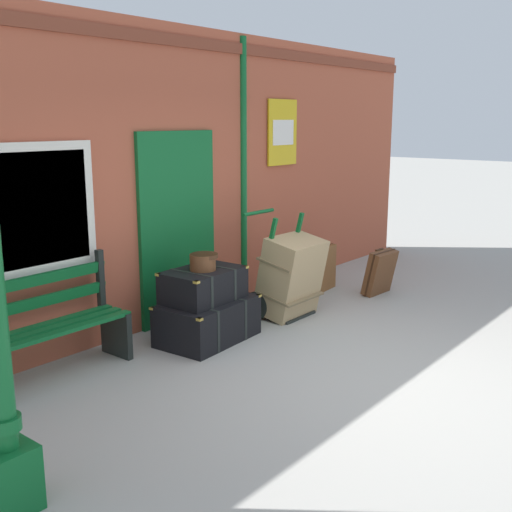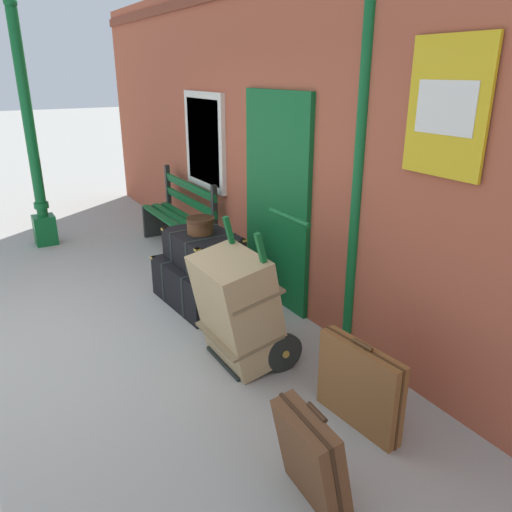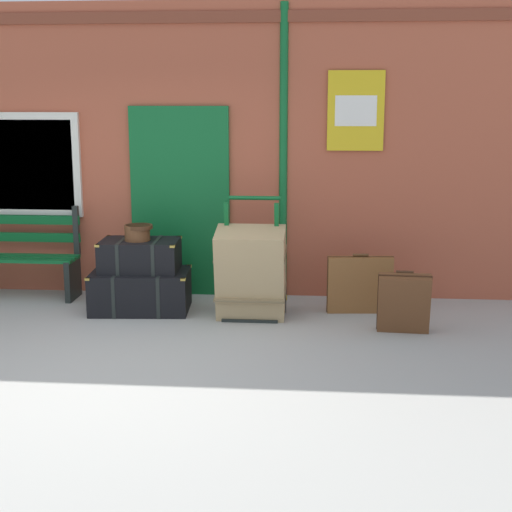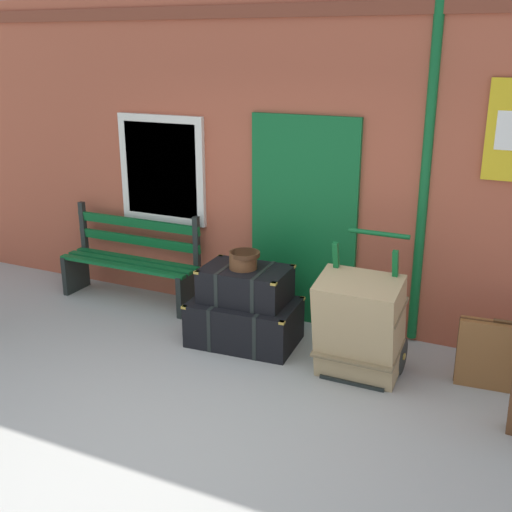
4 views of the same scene
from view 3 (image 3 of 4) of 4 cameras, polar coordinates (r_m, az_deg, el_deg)
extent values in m
plane|color=#A3A099|center=(6.31, -11.29, -8.43)|extent=(60.00, 60.00, 0.00)
cube|color=#AD5138|center=(8.47, -6.87, 7.99)|extent=(10.40, 0.30, 3.20)
cube|color=brown|center=(8.33, -7.36, 17.69)|extent=(10.40, 0.03, 0.12)
cube|color=#0F5B28|center=(8.32, -5.83, 4.13)|extent=(1.10, 0.05, 2.10)
cube|color=#093718|center=(8.31, -5.85, 4.12)|extent=(0.06, 0.02, 2.10)
cube|color=silver|center=(8.73, -16.58, 6.71)|extent=(1.04, 0.06, 1.16)
cube|color=silver|center=(8.71, -16.62, 6.70)|extent=(0.88, 0.02, 1.00)
cylinder|color=#0F5B28|center=(8.15, 2.11, 7.91)|extent=(0.09, 0.09, 3.14)
cube|color=gold|center=(8.11, 7.66, 10.98)|extent=(0.60, 0.02, 0.84)
cube|color=white|center=(8.10, 7.66, 10.98)|extent=(0.44, 0.01, 0.32)
cube|color=#0F5B28|center=(8.55, -19.07, -0.33)|extent=(1.60, 0.09, 0.04)
cube|color=#0F5B28|center=(8.68, -18.70, -0.14)|extent=(1.60, 0.09, 0.04)
cube|color=#0F5B28|center=(8.81, -18.34, 0.05)|extent=(1.60, 0.09, 0.04)
cube|color=#0F5B28|center=(8.82, -18.28, 1.40)|extent=(1.60, 0.05, 0.10)
cube|color=#0F5B28|center=(8.79, -18.36, 2.68)|extent=(1.60, 0.05, 0.10)
cube|color=black|center=(8.46, -13.86, -1.72)|extent=(0.06, 0.40, 0.45)
cube|color=black|center=(8.54, -13.61, 1.89)|extent=(0.06, 0.06, 0.56)
cube|color=black|center=(7.86, -8.83, -2.65)|extent=(1.04, 0.71, 0.42)
cube|color=black|center=(7.90, -10.44, -2.64)|extent=(0.08, 0.65, 0.43)
cube|color=black|center=(7.83, -7.20, -2.67)|extent=(0.08, 0.65, 0.43)
cube|color=#B79338|center=(7.62, -12.80, -1.74)|extent=(0.05, 0.05, 0.02)
cube|color=#B79338|center=(7.46, -5.61, -1.80)|extent=(0.05, 0.05, 0.02)
cube|color=#B79338|center=(8.19, -11.84, -0.75)|extent=(0.05, 0.05, 0.02)
cube|color=#B79338|center=(8.04, -5.15, -0.78)|extent=(0.05, 0.05, 0.02)
cube|color=silver|center=(7.59, -9.37, -3.21)|extent=(0.36, 0.01, 0.10)
cube|color=black|center=(7.82, -8.88, 0.05)|extent=(0.82, 0.58, 0.32)
cube|color=black|center=(7.86, -10.17, 0.06)|extent=(0.06, 0.55, 0.33)
cube|color=black|center=(7.79, -7.58, 0.04)|extent=(0.06, 0.55, 0.33)
cube|color=#B79338|center=(7.64, -12.07, 0.78)|extent=(0.05, 0.05, 0.02)
cube|color=#B79338|center=(7.49, -6.43, 0.74)|extent=(0.05, 0.05, 0.02)
cube|color=#B79338|center=(8.11, -11.22, 1.46)|extent=(0.05, 0.05, 0.02)
cube|color=#B79338|center=(7.97, -5.89, 1.44)|extent=(0.05, 0.05, 0.02)
cylinder|color=brown|center=(7.77, -9.09, 1.78)|extent=(0.26, 0.26, 0.16)
cylinder|color=#432715|center=(7.75, -8.95, 2.23)|extent=(0.28, 0.28, 0.04)
cube|color=black|center=(7.52, -0.41, -4.73)|extent=(0.56, 0.28, 0.03)
cube|color=#0F5B28|center=(7.59, -2.15, -0.12)|extent=(0.04, 0.33, 1.17)
cube|color=#0F5B28|center=(7.55, 1.62, -0.18)|extent=(0.04, 0.33, 1.17)
cylinder|color=#0F5B28|center=(7.76, -0.08, 4.47)|extent=(0.54, 0.04, 0.04)
cylinder|color=black|center=(7.76, -2.59, -3.09)|extent=(0.04, 0.32, 0.32)
cylinder|color=#B79338|center=(7.76, -2.59, -3.09)|extent=(0.07, 0.06, 0.06)
cylinder|color=black|center=(7.71, 2.14, -3.20)|extent=(0.04, 0.32, 0.32)
cylinder|color=#B79338|center=(7.71, 2.14, -3.20)|extent=(0.07, 0.06, 0.06)
cube|color=tan|center=(7.42, -0.40, -1.29)|extent=(0.68, 0.60, 0.95)
cube|color=olive|center=(7.47, -0.39, -2.74)|extent=(0.70, 0.46, 0.11)
cube|color=olive|center=(7.38, -0.40, 0.18)|extent=(0.70, 0.46, 0.11)
cube|color=brown|center=(7.76, 7.96, -2.19)|extent=(0.68, 0.18, 0.59)
cylinder|color=#4F3018|center=(7.69, 8.03, 0.07)|extent=(0.16, 0.04, 0.03)
cube|color=#482C16|center=(7.76, 7.96, -2.19)|extent=(0.68, 0.08, 0.60)
cube|color=brown|center=(7.15, 11.27, -3.56)|extent=(0.50, 0.29, 0.58)
cylinder|color=#3A2112|center=(7.09, 11.34, -1.22)|extent=(0.16, 0.04, 0.03)
cube|color=#351E10|center=(7.15, 11.27, -3.56)|extent=(0.50, 0.17, 0.57)
camera|label=1|loc=(7.01, -58.73, 6.66)|focal=43.74mm
camera|label=2|loc=(6.05, 30.23, 11.22)|focal=35.18mm
camera|label=4|loc=(2.59, 20.33, 23.31)|focal=44.28mm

